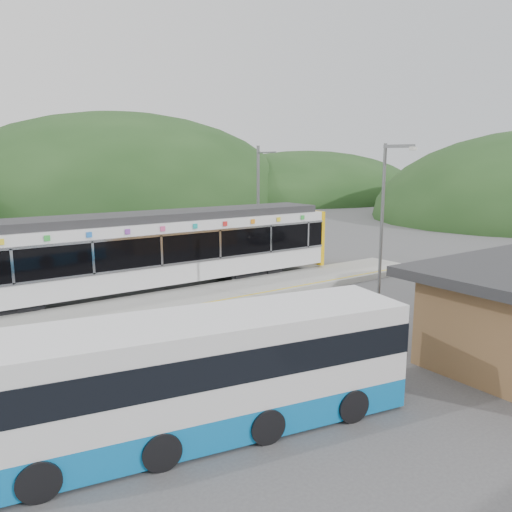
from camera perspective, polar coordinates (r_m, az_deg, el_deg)
ground at (r=19.49m, az=-1.93°, el=-7.39°), size 120.00×120.00×0.00m
hills at (r=27.12m, az=2.89°, el=-2.23°), size 146.00×149.00×26.00m
platform at (r=22.17m, az=-6.63°, el=-4.82°), size 26.00×3.20×0.30m
yellow_line at (r=21.03m, az=-4.93°, el=-5.20°), size 26.00×0.10×0.01m
train at (r=23.49m, az=-13.31°, el=0.63°), size 20.44×3.01×3.74m
catenary_mast_east at (r=29.65m, az=0.29°, el=6.02°), size 0.18×1.80×7.00m
bus at (r=11.52m, az=-6.47°, el=-13.68°), size 10.07×4.03×2.68m
lamp_post at (r=19.06m, az=14.51°, el=4.16°), size 0.51×1.21×6.71m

